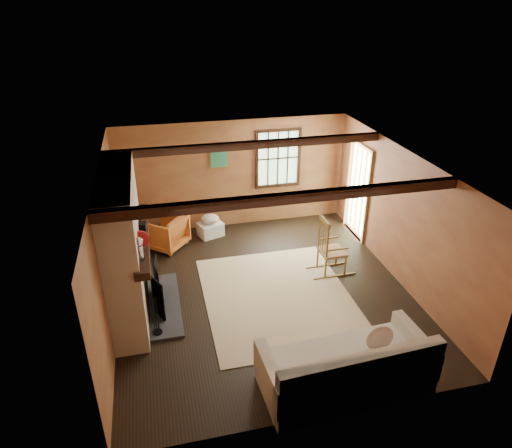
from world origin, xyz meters
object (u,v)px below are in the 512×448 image
object	(u,v)px
laundry_basket	(210,229)
armchair	(165,232)
rocking_chair	(330,250)
fireplace	(127,253)
sofa	(347,371)

from	to	relation	value
laundry_basket	armchair	xyz separation A→B (m)	(-0.97, -0.28, 0.20)
rocking_chair	laundry_basket	world-z (taller)	rocking_chair
fireplace	armchair	xyz separation A→B (m)	(0.65, 2.04, -0.76)
fireplace	sofa	size ratio (longest dim) A/B	1.05
armchair	laundry_basket	bearing A→B (deg)	145.82
rocking_chair	armchair	xyz separation A→B (m)	(-2.94, 1.68, -0.14)
laundry_basket	sofa	bearing A→B (deg)	-76.45
sofa	armchair	bearing A→B (deg)	112.10
rocking_chair	armchair	world-z (taller)	rocking_chair
rocking_chair	armchair	size ratio (longest dim) A/B	1.51
fireplace	laundry_basket	world-z (taller)	fireplace
laundry_basket	armchair	bearing A→B (deg)	-163.91
sofa	laundry_basket	xyz separation A→B (m)	(-1.14, 4.73, -0.17)
armchair	fireplace	bearing A→B (deg)	22.09
fireplace	armchair	distance (m)	2.27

